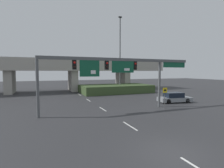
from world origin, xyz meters
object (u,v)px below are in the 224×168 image
object	(u,v)px
signal_gantry	(118,68)
highway_light_pole_near	(120,53)
parked_sedan_near_right	(174,98)
speed_limit_sign	(165,95)

from	to	relation	value
signal_gantry	highway_light_pole_near	size ratio (longest dim) A/B	1.13
signal_gantry	parked_sedan_near_right	world-z (taller)	signal_gantry
parked_sedan_near_right	speed_limit_sign	bearing A→B (deg)	-134.06
highway_light_pole_near	signal_gantry	bearing A→B (deg)	-115.22
highway_light_pole_near	parked_sedan_near_right	size ratio (longest dim) A/B	3.24
highway_light_pole_near	parked_sedan_near_right	bearing A→B (deg)	-82.36
signal_gantry	highway_light_pole_near	distance (m)	18.05
parked_sedan_near_right	highway_light_pole_near	bearing A→B (deg)	107.68
signal_gantry	speed_limit_sign	xyz separation A→B (m)	(5.52, -1.07, -3.13)
signal_gantry	parked_sedan_near_right	distance (m)	10.47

